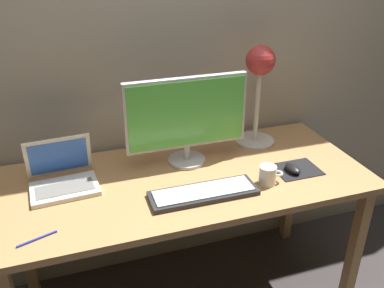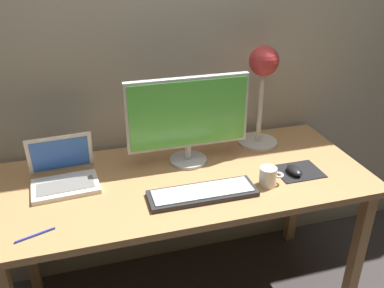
# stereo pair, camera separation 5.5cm
# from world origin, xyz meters

# --- Properties ---
(back_wall) EXTENTS (4.80, 0.06, 2.60)m
(back_wall) POSITION_xyz_m (0.00, 0.40, 1.30)
(back_wall) COLOR #B2A893
(back_wall) RESTS_ON ground
(desk) EXTENTS (1.60, 0.70, 0.74)m
(desk) POSITION_xyz_m (0.00, 0.00, 0.66)
(desk) COLOR tan
(desk) RESTS_ON ground
(monitor) EXTENTS (0.55, 0.17, 0.41)m
(monitor) POSITION_xyz_m (0.05, 0.13, 0.97)
(monitor) COLOR silver
(monitor) RESTS_ON desk
(keyboard_main) EXTENTS (0.44, 0.14, 0.03)m
(keyboard_main) POSITION_xyz_m (0.02, -0.16, 0.75)
(keyboard_main) COLOR #28282B
(keyboard_main) RESTS_ON desk
(laptop) EXTENTS (0.28, 0.24, 0.20)m
(laptop) POSITION_xyz_m (-0.51, 0.10, 0.80)
(laptop) COLOR silver
(laptop) RESTS_ON desk
(desk_lamp) EXTENTS (0.20, 0.20, 0.49)m
(desk_lamp) POSITION_xyz_m (0.44, 0.21, 1.08)
(desk_lamp) COLOR beige
(desk_lamp) RESTS_ON desk
(mousepad) EXTENTS (0.20, 0.16, 0.00)m
(mousepad) POSITION_xyz_m (0.49, -0.10, 0.74)
(mousepad) COLOR black
(mousepad) RESTS_ON desk
(mouse) EXTENTS (0.06, 0.10, 0.03)m
(mouse) POSITION_xyz_m (0.46, -0.12, 0.76)
(mouse) COLOR black
(mouse) RESTS_ON mousepad
(coffee_mug) EXTENTS (0.11, 0.07, 0.08)m
(coffee_mug) POSITION_xyz_m (0.31, -0.16, 0.78)
(coffee_mug) COLOR white
(coffee_mug) RESTS_ON desk
(pen) EXTENTS (0.14, 0.05, 0.01)m
(pen) POSITION_xyz_m (-0.61, -0.24, 0.74)
(pen) COLOR #2633A5
(pen) RESTS_ON desk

